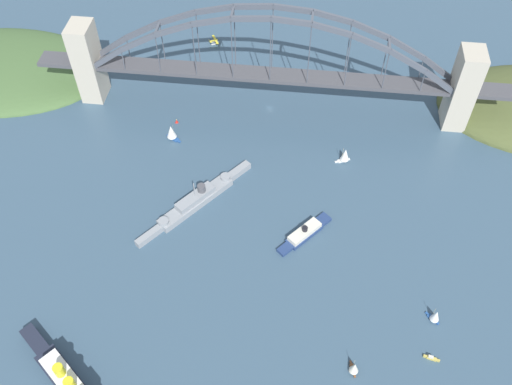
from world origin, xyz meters
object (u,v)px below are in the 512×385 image
at_px(harbor_ferry_steamer, 305,233).
at_px(small_boat_3, 171,132).
at_px(harbor_arch_bridge, 271,72).
at_px(seaplane_taxiing_near_bridge, 349,78).
at_px(small_boat_4, 354,368).
at_px(channel_marker_buoy, 177,121).
at_px(naval_cruiser, 197,200).
at_px(seaplane_second_in_formation, 215,41).
at_px(small_boat_0, 345,155).
at_px(small_boat_1, 436,316).
at_px(small_boat_2, 431,358).

height_order(harbor_ferry_steamer, small_boat_3, small_boat_3).
bearing_deg(harbor_arch_bridge, seaplane_taxiing_near_bridge, -146.19).
height_order(small_boat_4, channel_marker_buoy, small_boat_4).
relative_size(naval_cruiser, small_boat_4, 7.46).
bearing_deg(seaplane_second_in_formation, seaplane_taxiing_near_bridge, 162.21).
bearing_deg(small_boat_3, naval_cruiser, 116.41).
xyz_separation_m(seaplane_second_in_formation, small_boat_4, (-102.72, 239.97, 2.26)).
xyz_separation_m(seaplane_taxiing_near_bridge, seaplane_second_in_formation, (99.31, -31.87, -0.04)).
height_order(harbor_arch_bridge, small_boat_0, harbor_arch_bridge).
height_order(seaplane_second_in_formation, small_boat_0, small_boat_0).
bearing_deg(channel_marker_buoy, small_boat_1, 141.05).
relative_size(naval_cruiser, small_boat_2, 8.90).
bearing_deg(small_boat_4, small_boat_2, -164.18).
bearing_deg(small_boat_4, small_boat_3, -50.79).
xyz_separation_m(small_boat_0, small_boat_3, (107.18, -7.18, 0.21)).
height_order(seaplane_taxiing_near_bridge, small_boat_3, small_boat_3).
xyz_separation_m(naval_cruiser, harbor_ferry_steamer, (-61.72, 14.93, -1.09)).
bearing_deg(small_boat_3, channel_marker_buoy, -89.42).
relative_size(harbor_arch_bridge, small_boat_3, 25.71).
xyz_separation_m(small_boat_0, small_boat_4, (-5.85, 131.35, -0.83)).
height_order(harbor_arch_bridge, small_boat_3, harbor_arch_bridge).
xyz_separation_m(naval_cruiser, small_boat_2, (-123.70, 78.17, -2.32)).
bearing_deg(small_boat_1, seaplane_taxiing_near_bridge, -76.74).
xyz_separation_m(harbor_arch_bridge, seaplane_taxiing_near_bridge, (-51.67, -34.60, -27.00)).
bearing_deg(seaplane_second_in_formation, naval_cruiser, 95.52).
bearing_deg(harbor_ferry_steamer, naval_cruiser, -13.60).
distance_m(small_boat_3, small_boat_4, 178.80).
relative_size(small_boat_0, channel_marker_buoy, 3.99).
relative_size(small_boat_1, small_boat_2, 1.23).
bearing_deg(harbor_arch_bridge, harbor_ferry_steamer, 106.01).
distance_m(naval_cruiser, small_boat_2, 146.34).
bearing_deg(seaplane_taxiing_near_bridge, channel_marker_buoy, 26.75).
bearing_deg(small_boat_4, harbor_ferry_steamer, -70.24).
bearing_deg(harbor_ferry_steamer, small_boat_3, -36.94).
bearing_deg(small_boat_2, seaplane_second_in_formation, -58.96).
xyz_separation_m(small_boat_1, small_boat_4, (38.53, 30.16, -0.06)).
xyz_separation_m(small_boat_1, channel_marker_buoy, (151.70, -122.61, -3.18)).
xyz_separation_m(seaplane_taxiing_near_bridge, small_boat_0, (2.44, 76.75, 3.04)).
bearing_deg(channel_marker_buoy, seaplane_second_in_formation, -96.84).
distance_m(naval_cruiser, seaplane_second_in_formation, 152.41).
height_order(small_boat_2, channel_marker_buoy, channel_marker_buoy).
xyz_separation_m(small_boat_1, small_boat_3, (151.56, -108.37, 0.98)).
distance_m(harbor_arch_bridge, small_boat_1, 172.97).
distance_m(small_boat_1, channel_marker_buoy, 195.08).
bearing_deg(small_boat_1, seaplane_second_in_formation, -56.05).
height_order(harbor_arch_bridge, seaplane_second_in_formation, harbor_arch_bridge).
height_order(seaplane_taxiing_near_bridge, small_boat_2, seaplane_taxiing_near_bridge).
bearing_deg(naval_cruiser, seaplane_second_in_formation, -84.48).
distance_m(harbor_ferry_steamer, channel_marker_buoy, 117.69).
bearing_deg(small_boat_2, small_boat_3, -40.83).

